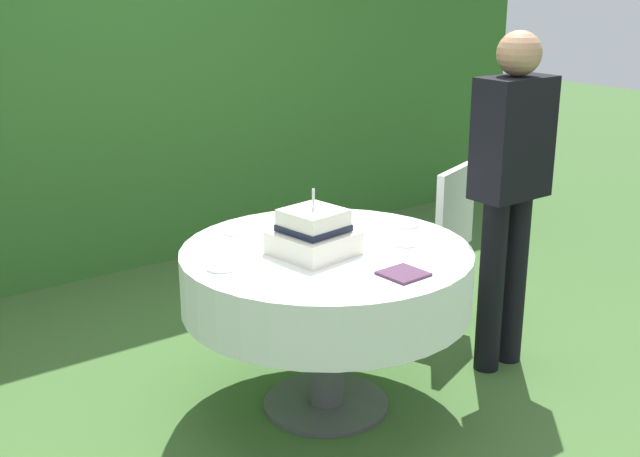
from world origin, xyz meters
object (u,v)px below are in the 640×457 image
(wedding_cake, at_px, (313,234))
(garden_chair, at_px, (436,230))
(serving_plate_far, at_px, (404,243))
(napkin_stack, at_px, (403,274))
(serving_plate_left, at_px, (407,225))
(serving_plate_right, at_px, (222,267))
(standing_person, at_px, (510,180))
(cake_table, at_px, (326,279))
(serving_plate_near, at_px, (237,232))

(wedding_cake, xyz_separation_m, garden_chair, (1.06, 0.36, -0.28))
(serving_plate_far, relative_size, napkin_stack, 0.78)
(serving_plate_left, xyz_separation_m, serving_plate_right, (-0.96, 0.02, 0.00))
(serving_plate_right, relative_size, standing_person, 0.08)
(standing_person, bearing_deg, garden_chair, 82.75)
(cake_table, relative_size, serving_plate_left, 11.15)
(cake_table, height_order, serving_plate_near, serving_plate_near)
(serving_plate_far, bearing_deg, serving_plate_left, 44.90)
(serving_plate_left, relative_size, garden_chair, 0.12)
(serving_plate_far, bearing_deg, standing_person, -3.23)
(serving_plate_left, bearing_deg, serving_plate_near, 151.08)
(cake_table, distance_m, standing_person, 0.99)
(garden_chair, bearing_deg, serving_plate_far, -144.21)
(cake_table, distance_m, garden_chair, 1.04)
(cake_table, distance_m, serving_plate_right, 0.49)
(standing_person, bearing_deg, serving_plate_near, 151.79)
(serving_plate_left, height_order, serving_plate_right, same)
(cake_table, height_order, serving_plate_far, serving_plate_far)
(serving_plate_far, bearing_deg, napkin_stack, -132.81)
(napkin_stack, xyz_separation_m, garden_chair, (0.93, 0.76, -0.20))
(serving_plate_near, distance_m, garden_chair, 1.19)
(cake_table, bearing_deg, serving_plate_far, -25.37)
(wedding_cake, height_order, garden_chair, wedding_cake)
(serving_plate_near, height_order, serving_plate_far, same)
(serving_plate_left, xyz_separation_m, standing_person, (0.43, -0.22, 0.19))
(cake_table, distance_m, serving_plate_left, 0.51)
(serving_plate_near, relative_size, garden_chair, 0.14)
(cake_table, relative_size, serving_plate_near, 9.98)
(serving_plate_far, distance_m, standing_person, 0.64)
(garden_chair, relative_size, standing_person, 0.56)
(cake_table, distance_m, wedding_cake, 0.23)
(cake_table, bearing_deg, standing_person, -11.09)
(garden_chair, bearing_deg, standing_person, -97.25)
(wedding_cake, distance_m, serving_plate_left, 0.58)
(wedding_cake, relative_size, serving_plate_left, 3.00)
(serving_plate_near, xyz_separation_m, standing_person, (1.11, -0.59, 0.19))
(cake_table, height_order, standing_person, standing_person)
(wedding_cake, bearing_deg, napkin_stack, -72.51)
(serving_plate_far, bearing_deg, cake_table, 154.63)
(wedding_cake, xyz_separation_m, serving_plate_right, (-0.39, 0.07, -0.08))
(cake_table, height_order, garden_chair, garden_chair)
(cake_table, xyz_separation_m, serving_plate_right, (-0.47, 0.05, 0.14))
(serving_plate_near, distance_m, serving_plate_far, 0.75)
(wedding_cake, height_order, standing_person, standing_person)
(serving_plate_right, bearing_deg, wedding_cake, -9.93)
(serving_plate_right, bearing_deg, serving_plate_far, -14.47)
(cake_table, xyz_separation_m, napkin_stack, (0.05, -0.42, 0.14))
(cake_table, xyz_separation_m, serving_plate_far, (0.31, -0.15, 0.14))
(serving_plate_left, height_order, napkin_stack, same)
(serving_plate_left, distance_m, serving_plate_right, 0.96)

